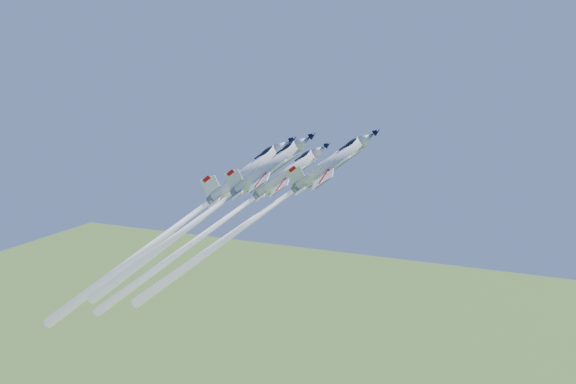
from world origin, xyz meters
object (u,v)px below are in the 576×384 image
at_px(jet_lead, 252,220).
at_px(jet_right, 199,219).
at_px(jet_left, 208,231).
at_px(jet_slot, 166,235).

relative_size(jet_lead, jet_right, 1.10).
distance_m(jet_lead, jet_right, 9.37).
distance_m(jet_left, jet_right, 13.42).
bearing_deg(jet_slot, jet_left, 141.10).
bearing_deg(jet_right, jet_left, -170.95).
bearing_deg(jet_slot, jet_lead, 91.85).
bearing_deg(jet_lead, jet_left, -124.60).
bearing_deg(jet_left, jet_lead, 55.40).
bearing_deg(jet_left, jet_right, 9.05).
xyz_separation_m(jet_right, jet_slot, (-8.55, 3.47, -4.14)).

